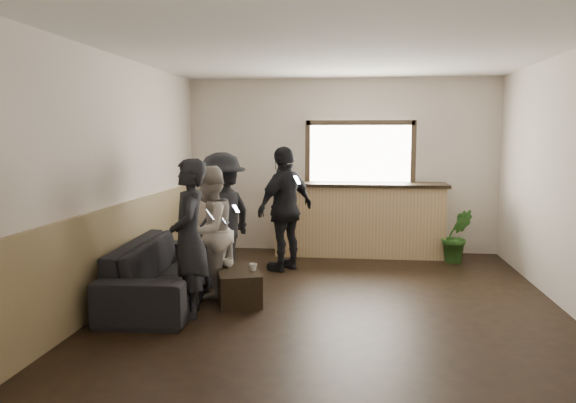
# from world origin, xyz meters

# --- Properties ---
(ground) EXTENTS (5.00, 6.00, 0.01)m
(ground) POSITION_xyz_m (0.00, 0.00, 0.00)
(ground) COLOR black
(room_shell) EXTENTS (5.01, 6.01, 2.80)m
(room_shell) POSITION_xyz_m (-0.74, 0.00, 1.47)
(room_shell) COLOR silver
(room_shell) RESTS_ON ground
(bar_counter) EXTENTS (2.70, 0.68, 2.13)m
(bar_counter) POSITION_xyz_m (0.30, 2.70, 0.64)
(bar_counter) COLOR tan
(bar_counter) RESTS_ON ground
(sofa) EXTENTS (1.05, 2.37, 0.68)m
(sofa) POSITION_xyz_m (-1.93, -0.02, 0.34)
(sofa) COLOR black
(sofa) RESTS_ON ground
(coffee_table) EXTENTS (0.69, 0.92, 0.36)m
(coffee_table) POSITION_xyz_m (-1.10, 0.01, 0.18)
(coffee_table) COLOR black
(coffee_table) RESTS_ON ground
(cup_a) EXTENTS (0.13, 0.13, 0.09)m
(cup_a) POSITION_xyz_m (-1.23, 0.11, 0.41)
(cup_a) COLOR silver
(cup_a) RESTS_ON coffee_table
(cup_b) EXTENTS (0.13, 0.13, 0.08)m
(cup_b) POSITION_xyz_m (-0.91, -0.04, 0.41)
(cup_b) COLOR silver
(cup_b) RESTS_ON coffee_table
(potted_plant) EXTENTS (0.48, 0.40, 0.81)m
(potted_plant) POSITION_xyz_m (1.75, 2.31, 0.40)
(potted_plant) COLOR #2D6623
(potted_plant) RESTS_ON ground
(person_a) EXTENTS (0.54, 0.68, 1.65)m
(person_a) POSITION_xyz_m (-1.48, -0.58, 0.83)
(person_a) COLOR black
(person_a) RESTS_ON ground
(person_b) EXTENTS (0.79, 0.89, 1.54)m
(person_b) POSITION_xyz_m (-1.47, 0.15, 0.77)
(person_b) COLOR #B4ABA3
(person_b) RESTS_ON ground
(person_c) EXTENTS (1.01, 1.24, 1.67)m
(person_c) POSITION_xyz_m (-1.48, 0.89, 0.84)
(person_c) COLOR black
(person_c) RESTS_ON ground
(person_d) EXTENTS (0.95, 1.07, 1.74)m
(person_d) POSITION_xyz_m (-0.74, 1.56, 0.87)
(person_d) COLOR black
(person_d) RESTS_ON ground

